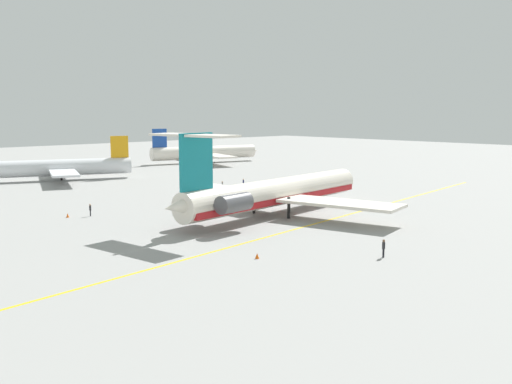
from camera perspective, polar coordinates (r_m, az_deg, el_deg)
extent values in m
plane|color=gray|center=(74.22, 8.30, -3.08)|extent=(368.84, 368.84, 0.00)
cylinder|color=silver|center=(79.20, 1.99, -0.01)|extent=(35.27, 8.09, 3.74)
cone|color=silver|center=(93.65, 8.51, 1.14)|extent=(4.32, 4.05, 3.59)
cone|color=silver|center=(66.21, -7.25, -1.36)|extent=(5.81, 3.84, 3.18)
cube|color=#B2191E|center=(79.33, 1.99, -0.61)|extent=(34.51, 8.06, 0.82)
cube|color=silver|center=(86.01, -2.82, 0.18)|extent=(6.16, 15.71, 0.37)
cube|color=silver|center=(74.57, 8.27, -1.10)|extent=(9.24, 16.51, 0.37)
cylinder|color=#515156|center=(72.11, -5.75, -0.61)|extent=(4.91, 2.74, 2.17)
cube|color=silver|center=(71.66, -5.38, -0.66)|extent=(2.93, 1.53, 0.45)
cylinder|color=#515156|center=(68.03, -2.16, -1.10)|extent=(4.91, 2.74, 2.17)
cube|color=silver|center=(68.46, -2.57, -1.04)|extent=(2.93, 1.53, 0.45)
cube|color=teal|center=(67.23, -5.87, 2.97)|extent=(5.07, 1.00, 6.63)
cube|color=silver|center=(68.93, -7.91, 5.60)|extent=(4.16, 5.85, 0.26)
cube|color=silver|center=(64.66, -4.27, 5.50)|extent=(4.16, 5.85, 0.26)
cylinder|color=black|center=(88.13, 6.22, -0.36)|extent=(0.41, 0.41, 2.84)
cylinder|color=black|center=(80.39, -0.21, -1.11)|extent=(0.41, 0.41, 2.84)
cylinder|color=black|center=(76.77, 3.24, -1.56)|extent=(0.41, 0.41, 2.84)
cylinder|color=silver|center=(125.26, -18.58, 2.29)|extent=(27.41, 13.40, 3.36)
cube|color=silver|center=(117.25, -18.32, 1.77)|extent=(9.24, 13.74, 0.40)
cube|color=silver|center=(133.35, -18.80, 2.45)|extent=(9.24, 13.74, 0.40)
cube|color=orange|center=(126.24, -13.25, 4.34)|extent=(3.54, 1.65, 4.58)
cylinder|color=black|center=(125.41, -18.55, 1.62)|extent=(0.40, 0.40, 2.26)
cylinder|color=silver|center=(160.05, -5.10, 3.88)|extent=(29.76, 11.39, 3.57)
cone|color=silver|center=(166.45, -0.35, 4.07)|extent=(3.72, 4.05, 3.39)
cube|color=silver|center=(168.01, -6.25, 3.94)|extent=(8.64, 14.53, 0.43)
cube|color=silver|center=(152.21, -3.83, 3.55)|extent=(8.64, 14.53, 0.43)
cube|color=#19429E|center=(155.29, -9.44, 5.24)|extent=(3.85, 1.38, 4.87)
cylinder|color=black|center=(160.17, -5.09, 3.32)|extent=(0.43, 0.43, 2.40)
cylinder|color=black|center=(103.72, -3.34, 0.36)|extent=(0.10, 0.10, 0.79)
cylinder|color=black|center=(103.61, -3.30, 0.35)|extent=(0.10, 0.10, 0.79)
cylinder|color=gray|center=(103.57, -3.32, 0.75)|extent=(0.27, 0.27, 0.63)
sphere|color=#8C6647|center=(103.52, -3.32, 0.99)|extent=(0.25, 0.25, 0.25)
cylinder|color=gray|center=(103.72, -3.37, 0.77)|extent=(0.07, 0.07, 0.53)
cylinder|color=gray|center=(103.42, -3.27, 0.75)|extent=(0.07, 0.07, 0.53)
cylinder|color=black|center=(81.43, -15.95, -2.03)|extent=(0.10, 0.10, 0.81)
cylinder|color=black|center=(81.55, -15.91, -2.01)|extent=(0.10, 0.10, 0.81)
cylinder|color=#262628|center=(81.37, -15.95, -1.52)|extent=(0.27, 0.27, 0.64)
sphere|color=tan|center=(81.30, -15.96, -1.21)|extent=(0.25, 0.25, 0.25)
cylinder|color=#262628|center=(81.21, -16.00, -1.52)|extent=(0.07, 0.07, 0.54)
cylinder|color=#262628|center=(81.53, -15.90, -1.48)|extent=(0.07, 0.07, 0.54)
cylinder|color=black|center=(57.92, 12.43, -5.89)|extent=(0.11, 0.11, 0.85)
cylinder|color=black|center=(58.04, 12.34, -5.86)|extent=(0.11, 0.11, 0.85)
cylinder|color=#262628|center=(57.81, 12.41, -5.15)|extent=(0.29, 0.29, 0.67)
sphere|color=brown|center=(57.71, 12.42, -4.70)|extent=(0.26, 0.26, 0.26)
cylinder|color=#262628|center=(57.65, 12.52, -5.15)|extent=(0.08, 0.08, 0.57)
cylinder|color=#262628|center=(57.95, 12.30, -5.08)|extent=(0.08, 0.08, 0.57)
cylinder|color=black|center=(107.32, -1.23, 0.63)|extent=(0.10, 0.10, 0.81)
cylinder|color=black|center=(107.44, -1.27, 0.64)|extent=(0.10, 0.10, 0.81)
cylinder|color=#191E4C|center=(107.29, -1.25, 1.02)|extent=(0.27, 0.27, 0.64)
sphere|color=#DBB28E|center=(107.23, -1.25, 1.26)|extent=(0.25, 0.25, 0.25)
cylinder|color=#191E4C|center=(107.13, -1.20, 1.03)|extent=(0.07, 0.07, 0.54)
cylinder|color=#191E4C|center=(107.44, -1.30, 1.05)|extent=(0.07, 0.07, 0.54)
cone|color=#EA590F|center=(81.50, -17.99, -2.20)|extent=(0.40, 0.40, 0.55)
cone|color=#EA590F|center=(102.47, 3.77, 0.20)|extent=(0.40, 0.40, 0.55)
cone|color=#EA590F|center=(56.24, 0.11, -6.28)|extent=(0.40, 0.40, 0.55)
cube|color=gold|center=(74.54, 6.27, -2.99)|extent=(106.64, 14.69, 0.01)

